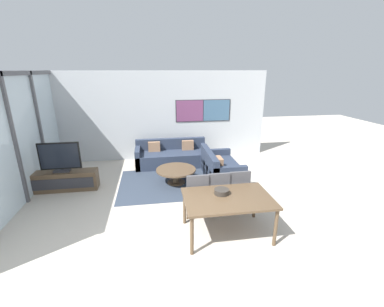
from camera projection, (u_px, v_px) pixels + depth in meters
ground_plane at (172, 272)px, 3.76m from camera, size 24.00×24.00×0.00m
wall_back at (159, 116)px, 8.21m from camera, size 7.11×0.09×2.80m
window_wall_left at (12, 135)px, 5.27m from camera, size 0.07×5.20×2.80m
area_rug at (176, 183)px, 6.71m from camera, size 2.91×2.07×0.01m
tv_console at (64, 181)px, 6.26m from camera, size 1.59×0.40×0.48m
television at (60, 158)px, 6.08m from camera, size 0.93×0.20×0.73m
sofa_main at (172, 156)px, 7.95m from camera, size 2.18×0.86×0.76m
sofa_side at (219, 169)px, 6.93m from camera, size 0.86×1.57×0.76m
coffee_table at (176, 172)px, 6.63m from camera, size 1.02×1.02×0.39m
dining_table at (228, 201)px, 4.44m from camera, size 1.52×1.01×0.73m
dining_chair_left at (196, 192)px, 5.07m from camera, size 0.46×0.46×0.93m
dining_chair_centre at (217, 190)px, 5.16m from camera, size 0.46×0.46×0.93m
dining_chair_right at (237, 188)px, 5.25m from camera, size 0.46×0.46×0.93m
fruit_bowl at (222, 191)px, 4.53m from camera, size 0.26×0.26×0.09m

